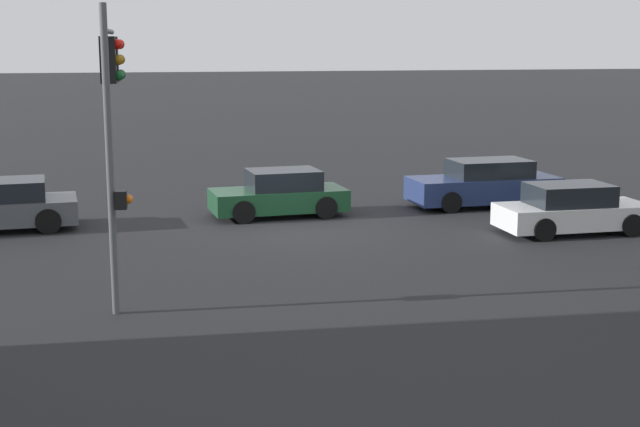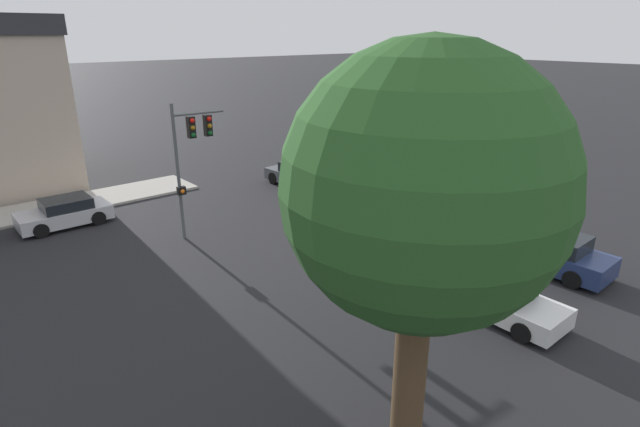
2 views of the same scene
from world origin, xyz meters
The scene contains 6 objects.
ground_plane centered at (0.00, 0.00, 0.00)m, with size 300.00×300.00×0.00m, color black.
traffic_signal centered at (4.96, 6.24, 4.08)m, with size 0.51×2.45×5.90m.
crossing_car_0 centered at (0.03, -2.19, 0.67)m, with size 4.15×2.07×1.41m.
crossing_car_1 centered at (8.06, -1.99, 0.68)m, with size 4.34×2.24×1.42m.
crossing_car_2 centered at (-7.37, 2.15, 0.65)m, with size 4.20×1.86×1.37m.
crossing_car_3 centered at (-6.74, -2.31, 0.71)m, with size 4.82×2.01×1.50m.
Camera 1 is at (5.12, 24.03, 5.14)m, focal length 50.00 mm.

